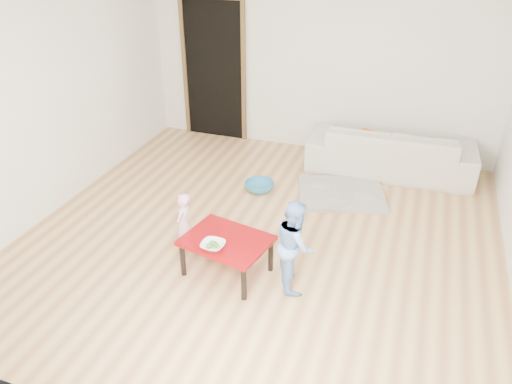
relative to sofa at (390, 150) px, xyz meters
The scene contains 13 objects.
floor 2.36m from the sofa, 118.82° to the right, with size 5.00×5.00×0.01m, color #AF794B.
back_wall 1.56m from the sofa, 158.25° to the left, with size 5.00×0.02×2.60m, color white.
left_wall 4.28m from the sofa, 150.53° to the right, with size 0.02×5.00×2.60m, color white.
doorway 2.85m from the sofa, behind, with size 1.02×0.08×2.11m, color brown, non-canonical shape.
sofa is the anchor object (origin of this frame).
cushion 0.32m from the sofa, 148.71° to the right, with size 0.45×0.40×0.12m, color #CD5D16.
red_table 3.04m from the sofa, 114.09° to the right, with size 0.79×0.59×0.40m, color maroon, non-canonical shape.
bowl 3.23m from the sofa, 113.83° to the right, with size 0.22×0.22×0.05m, color white.
broccoli 3.23m from the sofa, 113.83° to the right, with size 0.12×0.12×0.06m, color #2D5919, non-canonical shape.
child_pink 3.17m from the sofa, 123.87° to the right, with size 0.26×0.17×0.70m, color pink.
child_blue 2.79m from the sofa, 102.09° to the right, with size 0.44×0.34×0.90m, color #6590EA.
basin 1.86m from the sofa, 143.61° to the right, with size 0.37×0.37×0.12m, color teal.
blanket 1.04m from the sofa, 118.45° to the right, with size 1.04×0.87×0.05m, color #B1A99C, non-canonical shape.
Camera 1 is at (1.44, -4.32, 3.09)m, focal length 35.00 mm.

